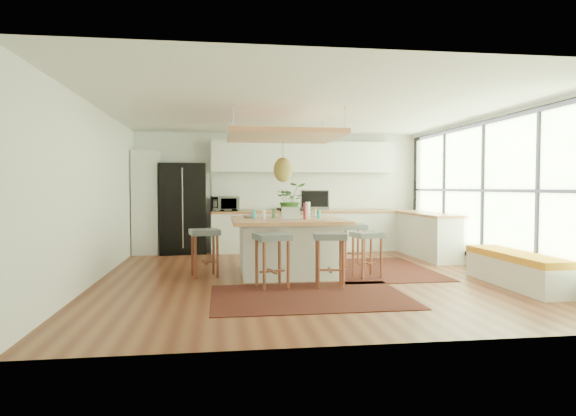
{
  "coord_description": "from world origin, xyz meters",
  "views": [
    {
      "loc": [
        -1.35,
        -7.82,
        1.45
      ],
      "look_at": [
        -0.2,
        0.5,
        1.1
      ],
      "focal_mm": 30.61,
      "sensor_mm": 36.0,
      "label": 1
    }
  ],
  "objects": [
    {
      "name": "window_wall",
      "position": [
        3.22,
        0.0,
        1.4
      ],
      "size": [
        0.1,
        6.2,
        2.6
      ],
      "primitive_type": null,
      "color": "black",
      "rests_on": "wall_right"
    },
    {
      "name": "pantry",
      "position": [
        -2.95,
        3.18,
        1.12
      ],
      "size": [
        0.55,
        0.6,
        2.25
      ],
      "primitive_type": "cube",
      "color": "silver",
      "rests_on": "floor"
    },
    {
      "name": "wall_back",
      "position": [
        0.0,
        3.5,
        1.35
      ],
      "size": [
        6.5,
        0.0,
        6.5
      ],
      "primitive_type": "plane",
      "rotation": [
        1.57,
        0.0,
        0.0
      ],
      "color": "silver",
      "rests_on": "ground"
    },
    {
      "name": "island_bottle_3",
      "position": [
        0.12,
        0.39,
        1.03
      ],
      "size": [
        0.07,
        0.07,
        0.19
      ],
      "primitive_type": "cylinder",
      "color": "silver",
      "rests_on": "island"
    },
    {
      "name": "back_counter_top",
      "position": [
        0.55,
        3.18,
        0.9
      ],
      "size": [
        4.24,
        0.64,
        0.05
      ],
      "primitive_type": "cube",
      "color": "#9F5938",
      "rests_on": "back_counter_base"
    },
    {
      "name": "wall_front",
      "position": [
        0.0,
        -3.5,
        1.35
      ],
      "size": [
        6.5,
        0.0,
        6.5
      ],
      "primitive_type": "plane",
      "rotation": [
        -1.57,
        0.0,
        0.0
      ],
      "color": "silver",
      "rests_on": "ground"
    },
    {
      "name": "laptop",
      "position": [
        -0.21,
        -0.04,
        1.05
      ],
      "size": [
        0.3,
        0.32,
        0.22
      ],
      "primitive_type": null,
      "rotation": [
        0.0,
        0.0,
        0.01
      ],
      "color": "#A5A5AA",
      "rests_on": "island"
    },
    {
      "name": "wall_right",
      "position": [
        3.25,
        0.0,
        1.35
      ],
      "size": [
        0.0,
        7.0,
        7.0
      ],
      "primitive_type": "plane",
      "rotation": [
        1.57,
        0.0,
        -1.57
      ],
      "color": "silver",
      "rests_on": "ground"
    },
    {
      "name": "right_counter_base",
      "position": [
        2.93,
        2.0,
        0.44
      ],
      "size": [
        0.6,
        2.5,
        0.88
      ],
      "primitive_type": "cube",
      "color": "silver",
      "rests_on": "floor"
    },
    {
      "name": "upper_cabinets",
      "position": [
        0.55,
        3.32,
        2.15
      ],
      "size": [
        4.2,
        0.34,
        0.7
      ],
      "primitive_type": "cube",
      "color": "silver",
      "rests_on": "wall_back"
    },
    {
      "name": "ceiling_panel",
      "position": [
        -0.3,
        0.4,
        2.05
      ],
      "size": [
        1.86,
        1.86,
        0.8
      ],
      "primitive_type": null,
      "color": "#9F5938",
      "rests_on": "ceiling"
    },
    {
      "name": "right_counter_top",
      "position": [
        2.93,
        2.0,
        0.9
      ],
      "size": [
        0.64,
        2.54,
        0.05
      ],
      "primitive_type": "cube",
      "color": "#9F5938",
      "rests_on": "right_counter_base"
    },
    {
      "name": "window_bench",
      "position": [
        2.95,
        -1.2,
        0.25
      ],
      "size": [
        0.52,
        2.0,
        0.5
      ],
      "primitive_type": null,
      "color": "silver",
      "rests_on": "floor"
    },
    {
      "name": "island_bottle_4",
      "position": [
        -0.43,
        0.59,
        1.03
      ],
      "size": [
        0.07,
        0.07,
        0.19
      ],
      "primitive_type": "cylinder",
      "color": "#517D4B",
      "rests_on": "island"
    },
    {
      "name": "floor",
      "position": [
        0.0,
        0.0,
        0.0
      ],
      "size": [
        7.0,
        7.0,
        0.0
      ],
      "primitive_type": "plane",
      "color": "#5A2719",
      "rests_on": "ground"
    },
    {
      "name": "island_bottle_1",
      "position": [
        -0.63,
        0.19,
        1.03
      ],
      "size": [
        0.07,
        0.07,
        0.19
      ],
      "primitive_type": "cylinder",
      "color": "white",
      "rests_on": "island"
    },
    {
      "name": "stool_left_side",
      "position": [
        -1.61,
        0.21,
        0.35
      ],
      "size": [
        0.53,
        0.53,
        0.77
      ],
      "primitive_type": null,
      "rotation": [
        0.0,
        0.0,
        -1.38
      ],
      "color": "#4D5256",
      "rests_on": "floor"
    },
    {
      "name": "stool_near_right",
      "position": [
        0.23,
        -0.85,
        0.35
      ],
      "size": [
        0.53,
        0.53,
        0.79
      ],
      "primitive_type": null,
      "rotation": [
        0.0,
        0.0,
        -0.14
      ],
      "color": "#4D5256",
      "rests_on": "floor"
    },
    {
      "name": "island_bottle_0",
      "position": [
        -0.78,
        0.44,
        1.03
      ],
      "size": [
        0.07,
        0.07,
        0.19
      ],
      "primitive_type": "cylinder",
      "color": "#2CABB1",
      "rests_on": "island"
    },
    {
      "name": "range",
      "position": [
        0.3,
        3.18,
        0.5
      ],
      "size": [
        0.76,
        0.62,
        1.0
      ],
      "primitive_type": null,
      "color": "#A5A5AA",
      "rests_on": "floor"
    },
    {
      "name": "monitor",
      "position": [
        0.32,
        0.76,
        1.19
      ],
      "size": [
        0.56,
        0.33,
        0.49
      ],
      "primitive_type": null,
      "rotation": [
        0.0,
        0.0,
        -0.29
      ],
      "color": "#A5A5AA",
      "rests_on": "island"
    },
    {
      "name": "back_counter_base",
      "position": [
        0.55,
        3.18,
        0.44
      ],
      "size": [
        4.2,
        0.6,
        0.88
      ],
      "primitive_type": "cube",
      "color": "silver",
      "rests_on": "floor"
    },
    {
      "name": "stool_near_left",
      "position": [
        -0.62,
        -0.84,
        0.35
      ],
      "size": [
        0.56,
        0.56,
        0.79
      ],
      "primitive_type": null,
      "rotation": [
        0.0,
        0.0,
        0.22
      ],
      "color": "#4D5256",
      "rests_on": "floor"
    },
    {
      "name": "island_bottle_2",
      "position": [
        0.02,
        0.04,
        1.03
      ],
      "size": [
        0.07,
        0.07,
        0.19
      ],
      "primitive_type": "cylinder",
      "color": "#9E3443",
      "rests_on": "island"
    },
    {
      "name": "island_bottle_5",
      "position": [
        0.27,
        0.24,
        1.03
      ],
      "size": [
        0.07,
        0.07,
        0.19
      ],
      "primitive_type": "cylinder",
      "color": "#2CABB1",
      "rests_on": "island"
    },
    {
      "name": "stool_right_front",
      "position": [
        0.99,
        -0.19,
        0.35
      ],
      "size": [
        0.51,
        0.51,
        0.73
      ],
      "primitive_type": null,
      "rotation": [
        0.0,
        0.0,
        1.77
      ],
      "color": "#4D5256",
      "rests_on": "floor"
    },
    {
      "name": "island_bowl",
      "position": [
        -0.86,
        0.66,
        0.96
      ],
      "size": [
        0.26,
        0.26,
        0.05
      ],
      "primitive_type": "imported",
      "rotation": [
        0.0,
        0.0,
        -0.23
      ],
      "color": "silver",
      "rests_on": "island"
    },
    {
      "name": "ceiling",
      "position": [
        0.0,
        0.0,
        2.7
      ],
      "size": [
        7.0,
        7.0,
        0.0
      ],
      "primitive_type": "plane",
      "rotation": [
        3.14,
        0.0,
        0.0
      ],
      "color": "white",
      "rests_on": "ground"
    },
    {
      "name": "island_plant",
      "position": [
        -0.1,
        0.88,
        1.17
      ],
      "size": [
        0.59,
        0.65,
        0.47
      ],
      "primitive_type": "imported",
      "rotation": [
        0.0,
        0.0,
        0.09
      ],
      "color": "#1E4C19",
      "rests_on": "island"
    },
    {
      "name": "fridge",
      "position": [
        -2.19,
        3.21,
        0.93
      ],
      "size": [
        1.06,
        0.87,
        1.98
      ],
      "primitive_type": null,
      "rotation": [
        0.0,
        0.0,
        0.1
      ],
      "color": "black",
      "rests_on": "floor"
    },
    {
      "name": "rug_right",
      "position": [
        1.4,
        0.52,
        0.01
      ],
      "size": [
        1.8,
        2.6,
        0.01
      ],
      "primitive_type": "cube",
      "color": "black",
      "rests_on": "floor"
    },
    {
      "name": "wall_left",
      "position": [
        -3.25,
        0.0,
        1.35
      ],
      "size": [
        0.0,
        7.0,
        7.0
      ],
      "primitive_type": "plane",
      "rotation": [
        1.57,
        0.0,
        1.57
      ],
      "color": "silver",
      "rests_on": "ground"
    },
    {
      "name": "backsplash",
      "position": [
        0.55,
        3.48,
        1.35
      ],
      "size": [
        4.2,
        0.02,
        0.8
      ],
      "primitive_type": "cube",
      "color": "white",
      "rests_on": "wall_back"
    },
    {
      "name": "rug_near",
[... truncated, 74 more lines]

